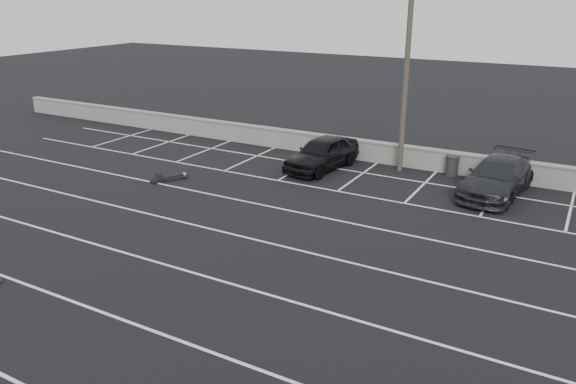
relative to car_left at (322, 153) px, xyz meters
The scene contains 8 objects.
ground 11.68m from the car_left, 84.95° to the right, with size 120.00×120.00×0.00m, color black.
seawall 2.61m from the car_left, 66.78° to the left, with size 50.00×0.45×1.06m.
stall_lines 7.30m from the car_left, 82.54° to the right, with size 36.00×20.05×0.01m.
car_left is the anchor object (origin of this frame).
car_right 8.07m from the car_left, ahead, with size 2.14×5.26×1.53m, color black.
utility_pole 5.44m from the car_left, 25.06° to the left, with size 1.24×0.25×9.33m.
trash_bin 6.13m from the car_left, 18.97° to the left, with size 0.72×0.72×0.98m.
person 7.07m from the car_left, 137.95° to the right, with size 1.74×2.42×0.45m, color black, non-canonical shape.
Camera 1 is at (10.31, -12.04, 8.20)m, focal length 35.00 mm.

